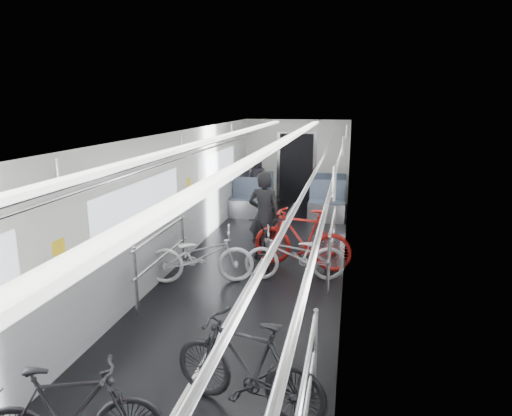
{
  "coord_description": "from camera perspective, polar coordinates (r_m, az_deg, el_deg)",
  "views": [
    {
      "loc": [
        1.54,
        -6.1,
        2.93
      ],
      "look_at": [
        0.0,
        1.26,
        1.15
      ],
      "focal_mm": 32.0,
      "sensor_mm": 36.0,
      "label": 1
    }
  ],
  "objects": [
    {
      "name": "person_seated",
      "position": [
        12.61,
        0.04,
        3.43
      ],
      "size": [
        0.86,
        0.75,
        1.52
      ],
      "primitive_type": "imported",
      "rotation": [
        0.0,
        0.0,
        2.88
      ],
      "color": "#343139",
      "rests_on": "floor"
    },
    {
      "name": "bike_right_mid",
      "position": [
        7.6,
        4.93,
        -5.85
      ],
      "size": [
        1.76,
        0.89,
        0.88
      ],
      "primitive_type": "imported",
      "rotation": [
        0.0,
        0.0,
        -1.38
      ],
      "color": "#BABABF",
      "rests_on": "floor"
    },
    {
      "name": "car_shell",
      "position": [
        8.23,
        0.74,
        0.66
      ],
      "size": [
        3.02,
        14.01,
        2.41
      ],
      "color": "black",
      "rests_on": "ground"
    },
    {
      "name": "person_standing",
      "position": [
        8.48,
        1.04,
        -0.96
      ],
      "size": [
        0.64,
        0.45,
        1.68
      ],
      "primitive_type": "imported",
      "rotation": [
        0.0,
        0.0,
        3.06
      ],
      "color": "black",
      "rests_on": "floor"
    },
    {
      "name": "bike_aisle",
      "position": [
        8.49,
        0.96,
        -3.56
      ],
      "size": [
        1.12,
        1.88,
        0.93
      ],
      "primitive_type": "imported",
      "rotation": [
        0.0,
        0.0,
        0.3
      ],
      "color": "black",
      "rests_on": "floor"
    },
    {
      "name": "bike_right_near",
      "position": [
        4.58,
        -1.1,
        -19.0
      ],
      "size": [
        1.68,
        0.87,
        0.97
      ],
      "primitive_type": "imported",
      "rotation": [
        0.0,
        0.0,
        -1.84
      ],
      "color": "black",
      "rests_on": "floor"
    },
    {
      "name": "bike_left_mid",
      "position": [
        4.33,
        -22.19,
        -22.83
      ],
      "size": [
        1.55,
        0.91,
        0.9
      ],
      "primitive_type": "imported",
      "rotation": [
        0.0,
        0.0,
        1.92
      ],
      "color": "black",
      "rests_on": "floor"
    },
    {
      "name": "bike_right_far",
      "position": [
        8.13,
        5.78,
        -3.79
      ],
      "size": [
        1.89,
        0.86,
        1.09
      ],
      "primitive_type": "imported",
      "rotation": [
        0.0,
        0.0,
        -1.76
      ],
      "color": "#AB1A15",
      "rests_on": "floor"
    },
    {
      "name": "bike_left_far",
      "position": [
        7.54,
        -6.95,
        -5.91
      ],
      "size": [
        1.84,
        1.05,
        0.92
      ],
      "primitive_type": "imported",
      "rotation": [
        0.0,
        0.0,
        1.84
      ],
      "color": "#B8B9BE",
      "rests_on": "floor"
    }
  ]
}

